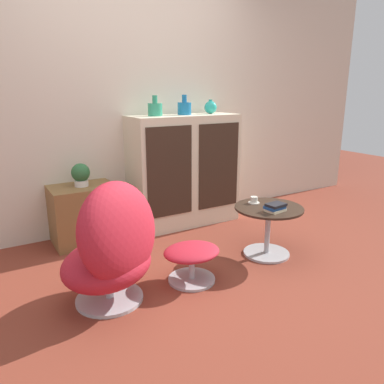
{
  "coord_description": "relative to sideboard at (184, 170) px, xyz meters",
  "views": [
    {
      "loc": [
        -1.39,
        -2.06,
        1.38
      ],
      "look_at": [
        0.14,
        0.52,
        0.55
      ],
      "focal_mm": 35.0,
      "sensor_mm": 36.0,
      "label": 1
    }
  ],
  "objects": [
    {
      "name": "egg_chair",
      "position": [
        -1.16,
        -1.12,
        -0.18
      ],
      "size": [
        0.84,
        0.81,
        0.86
      ],
      "color": "#B7B7BC",
      "rests_on": "ground_plane"
    },
    {
      "name": "ground_plane",
      "position": [
        -0.47,
        -1.23,
        -0.57
      ],
      "size": [
        12.0,
        12.0,
        0.0
      ],
      "primitive_type": "plane",
      "color": "brown"
    },
    {
      "name": "wall_back",
      "position": [
        -0.47,
        0.25,
        0.73
      ],
      "size": [
        6.4,
        0.06,
        2.6
      ],
      "color": "beige",
      "rests_on": "ground_plane"
    },
    {
      "name": "book_stack",
      "position": [
        0.18,
        -1.17,
        -0.1
      ],
      "size": [
        0.17,
        0.13,
        0.06
      ],
      "color": "beige",
      "rests_on": "coffee_table"
    },
    {
      "name": "vase_inner_left",
      "position": [
        0.01,
        0.0,
        0.63
      ],
      "size": [
        0.14,
        0.14,
        0.19
      ],
      "color": "#196699",
      "rests_on": "sideboard"
    },
    {
      "name": "tv_console",
      "position": [
        -1.05,
        0.02,
        -0.3
      ],
      "size": [
        0.57,
        0.42,
        0.53
      ],
      "color": "brown",
      "rests_on": "ground_plane"
    },
    {
      "name": "potted_plant",
      "position": [
        -1.05,
        0.02,
        0.08
      ],
      "size": [
        0.16,
        0.16,
        0.21
      ],
      "color": "silver",
      "rests_on": "tv_console"
    },
    {
      "name": "sideboard",
      "position": [
        0.0,
        0.0,
        0.0
      ],
      "size": [
        1.12,
        0.45,
        1.13
      ],
      "color": "beige",
      "rests_on": "ground_plane"
    },
    {
      "name": "ottoman",
      "position": [
        -0.58,
        -1.13,
        -0.37
      ],
      "size": [
        0.43,
        0.36,
        0.28
      ],
      "color": "#B7B7BC",
      "rests_on": "ground_plane"
    },
    {
      "name": "coffee_table",
      "position": [
        0.21,
        -1.07,
        -0.29
      ],
      "size": [
        0.57,
        0.57,
        0.43
      ],
      "color": "#B7B7BC",
      "rests_on": "ground_plane"
    },
    {
      "name": "vase_inner_right",
      "position": [
        0.32,
        0.0,
        0.63
      ],
      "size": [
        0.13,
        0.13,
        0.14
      ],
      "color": "teal",
      "rests_on": "sideboard"
    },
    {
      "name": "teacup",
      "position": [
        0.17,
        -0.91,
        -0.11
      ],
      "size": [
        0.1,
        0.1,
        0.06
      ],
      "color": "silver",
      "rests_on": "coffee_table"
    },
    {
      "name": "vase_leftmost",
      "position": [
        -0.31,
        0.0,
        0.63
      ],
      "size": [
        0.14,
        0.14,
        0.19
      ],
      "color": "#2D8E6B",
      "rests_on": "sideboard"
    }
  ]
}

